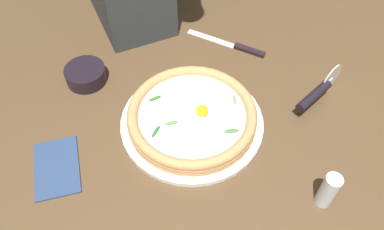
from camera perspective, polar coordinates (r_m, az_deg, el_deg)
The scene contains 9 objects.
ground_plane at distance 0.88m, azimuth 0.92°, elevation -2.11°, with size 2.40×2.40×0.03m, color brown.
pizza_plate at distance 0.86m, azimuth 0.00°, elevation -1.07°, with size 0.32×0.32×0.01m, color white.
pizza at distance 0.85m, azimuth 0.02°, elevation -0.07°, with size 0.29×0.29×0.05m.
side_bowl at distance 0.98m, azimuth -15.43°, elevation 5.78°, with size 0.10×0.10×0.04m, color black.
pizza_cutter at distance 0.93m, azimuth 18.10°, elevation 3.49°, with size 0.15×0.10×0.07m.
table_knife at distance 1.05m, azimuth 6.67°, elevation 10.03°, with size 0.18×0.16×0.01m.
drinking_glass at distance 1.10m, azimuth -4.47°, elevation 15.51°, with size 0.07×0.07×0.11m.
folded_napkin at distance 0.85m, azimuth -19.40°, elevation -7.24°, with size 0.14×0.09×0.01m, color navy.
pepper_shaker at distance 0.77m, azimuth 19.49°, elevation -10.48°, with size 0.03×0.03×0.09m, color silver.
Camera 1 is at (-0.12, -0.51, 0.69)m, focal length 36.08 mm.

